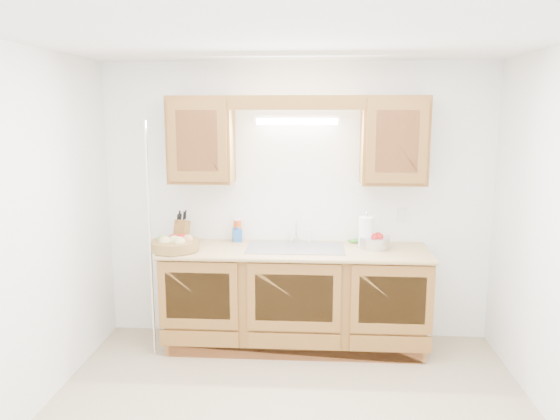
# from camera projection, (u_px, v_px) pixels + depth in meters

# --- Properties ---
(room) EXTENTS (3.52, 3.50, 2.50)m
(room) POSITION_uv_depth(u_px,v_px,m) (289.00, 242.00, 3.48)
(room) COLOR tan
(room) RESTS_ON ground
(base_cabinets) EXTENTS (2.20, 0.60, 0.86)m
(base_cabinets) POSITION_uv_depth(u_px,v_px,m) (295.00, 299.00, 4.81)
(base_cabinets) COLOR brown
(base_cabinets) RESTS_ON ground
(countertop) EXTENTS (2.30, 0.63, 0.04)m
(countertop) POSITION_uv_depth(u_px,v_px,m) (295.00, 251.00, 4.71)
(countertop) COLOR tan
(countertop) RESTS_ON base_cabinets
(upper_cabinet_left) EXTENTS (0.55, 0.33, 0.75)m
(upper_cabinet_left) POSITION_uv_depth(u_px,v_px,m) (201.00, 140.00, 4.74)
(upper_cabinet_left) COLOR brown
(upper_cabinet_left) RESTS_ON room
(upper_cabinet_right) EXTENTS (0.55, 0.33, 0.75)m
(upper_cabinet_right) POSITION_uv_depth(u_px,v_px,m) (394.00, 140.00, 4.64)
(upper_cabinet_right) COLOR brown
(upper_cabinet_right) RESTS_ON room
(valance) EXTENTS (2.20, 0.05, 0.12)m
(valance) POSITION_uv_depth(u_px,v_px,m) (296.00, 103.00, 4.49)
(valance) COLOR brown
(valance) RESTS_ON room
(fluorescent_fixture) EXTENTS (0.76, 0.08, 0.08)m
(fluorescent_fixture) POSITION_uv_depth(u_px,v_px,m) (297.00, 120.00, 4.74)
(fluorescent_fixture) COLOR white
(fluorescent_fixture) RESTS_ON room
(sink) EXTENTS (0.84, 0.46, 0.36)m
(sink) POSITION_uv_depth(u_px,v_px,m) (296.00, 256.00, 4.75)
(sink) COLOR #9E9EA3
(sink) RESTS_ON countertop
(wire_shelf_pole) EXTENTS (0.03, 0.03, 2.00)m
(wire_shelf_pole) POSITION_uv_depth(u_px,v_px,m) (150.00, 242.00, 4.52)
(wire_shelf_pole) COLOR silver
(wire_shelf_pole) RESTS_ON ground
(outlet_plate) EXTENTS (0.08, 0.01, 0.12)m
(outlet_plate) POSITION_uv_depth(u_px,v_px,m) (402.00, 215.00, 4.91)
(outlet_plate) COLOR white
(outlet_plate) RESTS_ON room
(fruit_basket) EXTENTS (0.44, 0.44, 0.13)m
(fruit_basket) POSITION_uv_depth(u_px,v_px,m) (175.00, 244.00, 4.64)
(fruit_basket) COLOR olive
(fruit_basket) RESTS_ON countertop
(knife_block) EXTENTS (0.13, 0.19, 0.30)m
(knife_block) POSITION_uv_depth(u_px,v_px,m) (182.00, 231.00, 4.90)
(knife_block) COLOR brown
(knife_block) RESTS_ON countertop
(orange_canister) EXTENTS (0.09, 0.09, 0.20)m
(orange_canister) POSITION_uv_depth(u_px,v_px,m) (237.00, 230.00, 4.98)
(orange_canister) COLOR #FF500E
(orange_canister) RESTS_ON countertop
(soap_bottle) EXTENTS (0.10, 0.10, 0.18)m
(soap_bottle) POSITION_uv_depth(u_px,v_px,m) (237.00, 232.00, 4.96)
(soap_bottle) COLOR #245CB4
(soap_bottle) RESTS_ON countertop
(sponge) EXTENTS (0.14, 0.12, 0.03)m
(sponge) POSITION_uv_depth(u_px,v_px,m) (356.00, 241.00, 4.93)
(sponge) COLOR #CC333F
(sponge) RESTS_ON countertop
(paper_towel) EXTENTS (0.15, 0.15, 0.32)m
(paper_towel) POSITION_uv_depth(u_px,v_px,m) (366.00, 233.00, 4.72)
(paper_towel) COLOR silver
(paper_towel) RESTS_ON countertop
(apple_bowl) EXTENTS (0.33, 0.33, 0.14)m
(apple_bowl) POSITION_uv_depth(u_px,v_px,m) (375.00, 241.00, 4.72)
(apple_bowl) COLOR silver
(apple_bowl) RESTS_ON countertop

